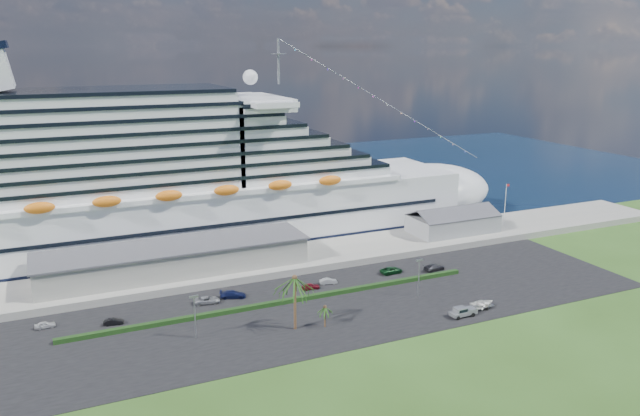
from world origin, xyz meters
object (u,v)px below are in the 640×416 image
parked_car_3 (233,294)px  pickup_truck (463,311)px  cruise_ship (167,186)px  boat_trailer (483,304)px

parked_car_3 → pickup_truck: size_ratio=0.96×
cruise_ship → parked_car_3: (5.11, -40.63, -15.79)m
cruise_ship → pickup_truck: bearing=-57.4°
cruise_ship → boat_trailer: bearing=-53.5°
cruise_ship → parked_car_3: bearing=-82.8°
cruise_ship → boat_trailer: 84.98m
cruise_ship → parked_car_3: cruise_ship is taller
parked_car_3 → boat_trailer: boat_trailer is taller
pickup_truck → boat_trailer: pickup_truck is taller
parked_car_3 → pickup_truck: (38.73, -27.84, 0.30)m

